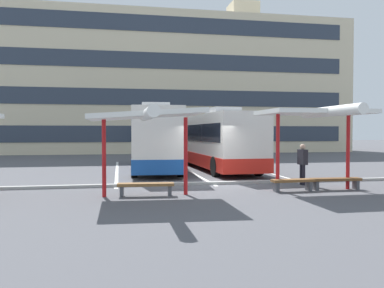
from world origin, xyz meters
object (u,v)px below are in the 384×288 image
Objects in this scene: coach_bus_1 at (216,141)px; waiting_passenger_1 at (303,161)px; coach_bus_0 at (154,139)px; waiting_shelter_2 at (317,114)px; waiting_shelter_1 at (146,116)px; bench_3 at (293,182)px; bench_2 at (146,186)px; bench_4 at (336,181)px.

coach_bus_1 is 7.71m from waiting_passenger_1.
waiting_shelter_2 is at bearing -61.80° from coach_bus_0.
coach_bus_1 is 2.27× the size of waiting_shelter_1.
waiting_passenger_1 is (0.27, 1.72, -1.88)m from waiting_shelter_2.
waiting_shelter_2 is at bearing -7.52° from bench_3.
bench_2 is at bearing 90.00° from waiting_shelter_1.
waiting_passenger_1 is at bearing 14.45° from bench_2.
coach_bus_1 is 9.17m from bench_3.
waiting_shelter_1 is (-4.76, -9.37, 1.09)m from coach_bus_1.
bench_3 is 0.83× the size of bench_4.
bench_2 is 7.27m from bench_4.
bench_3 and bench_4 have the same top height.
bench_3 is (-0.90, 0.12, -2.54)m from waiting_shelter_2.
coach_bus_0 reaches higher than bench_4.
coach_bus_0 is at bearing 124.44° from waiting_passenger_1.
waiting_passenger_1 reaches higher than bench_4.
bench_4 is at bearing 1.37° from bench_2.
waiting_shelter_2 is 2.56m from waiting_passenger_1.
bench_3 is at bearing 172.48° from waiting_shelter_2.
waiting_passenger_1 is (5.48, -7.99, -0.78)m from coach_bus_0.
waiting_passenger_1 is (6.64, 1.71, 0.65)m from bench_2.
coach_bus_0 is at bearing 114.19° from bench_3.
bench_3 is (5.47, 0.11, -0.01)m from bench_2.
waiting_shelter_1 reaches higher than bench_3.
coach_bus_1 reaches higher than bench_3.
waiting_passenger_1 is (1.88, -7.45, -0.66)m from coach_bus_1.
bench_4 is at bearing 11.47° from waiting_shelter_2.
waiting_shelter_1 is at bearing -176.98° from bench_4.
bench_3 is 1.80m from bench_4.
bench_2 is 6.89m from waiting_passenger_1.
bench_4 is (0.90, 0.18, -2.53)m from waiting_shelter_2.
bench_3 is at bearing 1.15° from bench_2.
coach_bus_0 is at bearing 83.20° from bench_2.
coach_bus_1 reaches higher than bench_4.
waiting_shelter_1 is 2.48× the size of bench_4.
coach_bus_0 is 11.08m from waiting_shelter_2.
bench_3 is (0.70, -9.05, -1.32)m from coach_bus_1.
coach_bus_1 is at bearing 63.05° from waiting_shelter_1.
bench_2 is (-4.76, -9.16, -1.31)m from coach_bus_1.
bench_4 is at bearing 2.03° from bench_3.
coach_bus_0 reaches higher than coach_bus_1.
bench_2 is at bearing 179.92° from waiting_shelter_2.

